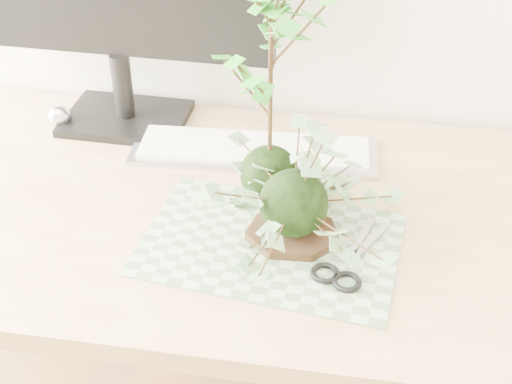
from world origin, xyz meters
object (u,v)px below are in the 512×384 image
desk (291,250)px  ivy_kokedama (295,176)px  maple_kokedama (271,41)px  keyboard (254,150)px

desk → ivy_kokedama: (0.01, -0.08, 0.22)m
maple_kokedama → desk: bearing=-36.1°
desk → maple_kokedama: maple_kokedama is taller
desk → keyboard: 0.22m
desk → maple_kokedama: bearing=143.9°
ivy_kokedama → desk: bearing=97.4°
ivy_kokedama → keyboard: 0.30m
desk → ivy_kokedama: 0.23m
maple_kokedama → keyboard: 0.33m
ivy_kokedama → maple_kokedama: bearing=117.0°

